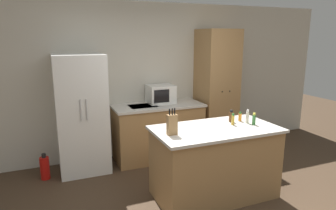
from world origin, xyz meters
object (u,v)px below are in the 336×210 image
object	(u,v)px
pantry_cabinet	(216,91)
spice_bottle_tall_dark	(247,117)
refrigerator	(81,114)
spice_bottle_green_herb	(233,120)
spice_bottle_amber_oil	(240,117)
fire_extinguisher	(45,168)
knife_block	(172,124)
spice_bottle_short_red	(231,116)
spice_bottle_pale_salt	(254,119)
microwave	(161,94)

from	to	relation	value
pantry_cabinet	spice_bottle_tall_dark	size ratio (longest dim) A/B	12.09
refrigerator	spice_bottle_green_herb	size ratio (longest dim) A/B	12.04
spice_bottle_amber_oil	refrigerator	bearing A→B (deg)	145.73
refrigerator	fire_extinguisher	xyz separation A→B (m)	(-0.58, -0.12, -0.72)
knife_block	spice_bottle_tall_dark	distance (m)	1.11
refrigerator	spice_bottle_short_red	bearing A→B (deg)	-35.91
spice_bottle_pale_salt	fire_extinguisher	size ratio (longest dim) A/B	0.40
refrigerator	spice_bottle_pale_salt	bearing A→B (deg)	-37.45
spice_bottle_tall_dark	spice_bottle_green_herb	world-z (taller)	spice_bottle_tall_dark
spice_bottle_pale_salt	fire_extinguisher	bearing A→B (deg)	151.38
knife_block	fire_extinguisher	bearing A→B (deg)	136.11
refrigerator	spice_bottle_short_red	distance (m)	2.22
spice_bottle_tall_dark	spice_bottle_short_red	size ratio (longest dim) A/B	1.10
spice_bottle_short_red	spice_bottle_amber_oil	distance (m)	0.13
knife_block	fire_extinguisher	size ratio (longest dim) A/B	0.81
knife_block	spice_bottle_pale_salt	distance (m)	1.14
pantry_cabinet	spice_bottle_tall_dark	bearing A→B (deg)	-105.67
spice_bottle_green_herb	spice_bottle_pale_salt	xyz separation A→B (m)	(0.25, -0.10, 0.00)
spice_bottle_tall_dark	fire_extinguisher	world-z (taller)	spice_bottle_tall_dark
pantry_cabinet	knife_block	size ratio (longest dim) A/B	6.85
spice_bottle_green_herb	fire_extinguisher	distance (m)	2.78
microwave	spice_bottle_green_herb	size ratio (longest dim) A/B	2.96
spice_bottle_short_red	spice_bottle_pale_salt	xyz separation A→B (m)	(0.20, -0.22, -0.00)
pantry_cabinet	microwave	world-z (taller)	pantry_cabinet
pantry_cabinet	refrigerator	bearing A→B (deg)	-179.19
microwave	spice_bottle_amber_oil	bearing A→B (deg)	-67.55
pantry_cabinet	spice_bottle_tall_dark	xyz separation A→B (m)	(-0.41, -1.46, -0.08)
spice_bottle_pale_salt	fire_extinguisher	xyz separation A→B (m)	(-2.57, 1.40, -0.82)
spice_bottle_tall_dark	spice_bottle_green_herb	size ratio (longest dim) A/B	1.20
refrigerator	spice_bottle_tall_dark	world-z (taller)	refrigerator
spice_bottle_tall_dark	spice_bottle_pale_salt	world-z (taller)	spice_bottle_tall_dark
spice_bottle_pale_salt	spice_bottle_short_red	bearing A→B (deg)	131.01
refrigerator	microwave	distance (m)	1.35
microwave	spice_bottle_pale_salt	xyz separation A→B (m)	(0.66, -1.65, -0.09)
spice_bottle_amber_oil	knife_block	bearing A→B (deg)	-170.24
microwave	spice_bottle_green_herb	distance (m)	1.61
spice_bottle_green_herb	refrigerator	bearing A→B (deg)	140.65
spice_bottle_short_red	spice_bottle_green_herb	size ratio (longest dim) A/B	1.09
knife_block	spice_bottle_tall_dark	xyz separation A→B (m)	(1.11, 0.07, -0.04)
spice_bottle_short_red	fire_extinguisher	size ratio (longest dim) A/B	0.42
microwave	spice_bottle_pale_salt	size ratio (longest dim) A/B	2.80
pantry_cabinet	spice_bottle_green_herb	xyz separation A→B (m)	(-0.63, -1.46, -0.09)
refrigerator	knife_block	world-z (taller)	refrigerator
microwave	spice_bottle_tall_dark	size ratio (longest dim) A/B	2.46
microwave	spice_bottle_pale_salt	bearing A→B (deg)	-68.28
refrigerator	spice_bottle_green_herb	bearing A→B (deg)	-39.35
spice_bottle_tall_dark	spice_bottle_pale_salt	bearing A→B (deg)	-71.99
spice_bottle_amber_oil	spice_bottle_pale_salt	distance (m)	0.22
spice_bottle_amber_oil	spice_bottle_tall_dark	bearing A→B (deg)	-74.67
knife_block	spice_bottle_amber_oil	bearing A→B (deg)	9.76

